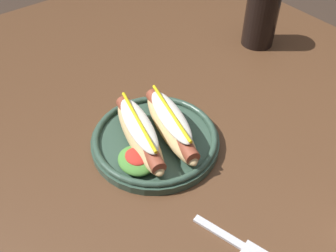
% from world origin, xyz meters
% --- Properties ---
extents(dining_table, '(1.37, 0.96, 0.74)m').
position_xyz_m(dining_table, '(0.00, 0.00, 0.65)').
color(dining_table, '#51331E').
rests_on(dining_table, ground_plane).
extents(hot_dog_plate, '(0.24, 0.24, 0.08)m').
position_xyz_m(hot_dog_plate, '(-0.01, -0.17, 0.77)').
color(hot_dog_plate, '#334C3D').
rests_on(hot_dog_plate, dining_table).
extents(fork, '(0.12, 0.05, 0.00)m').
position_xyz_m(fork, '(0.23, -0.19, 0.74)').
color(fork, silver).
rests_on(fork, dining_table).
extents(soda_cup, '(0.08, 0.08, 0.14)m').
position_xyz_m(soda_cup, '(-0.14, 0.25, 0.81)').
color(soda_cup, black).
rests_on(soda_cup, dining_table).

